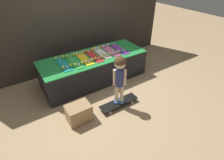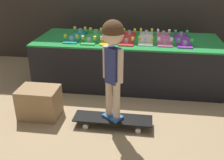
{
  "view_description": "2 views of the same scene",
  "coord_description": "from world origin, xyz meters",
  "px_view_note": "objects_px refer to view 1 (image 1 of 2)",
  "views": [
    {
      "loc": [
        -1.55,
        -2.61,
        2.35
      ],
      "look_at": [
        0.02,
        -0.19,
        0.37
      ],
      "focal_mm": 28.0,
      "sensor_mm": 36.0,
      "label": 1
    },
    {
      "loc": [
        0.25,
        -2.76,
        1.51
      ],
      "look_at": [
        -0.1,
        -0.25,
        0.37
      ],
      "focal_mm": 42.0,
      "sensor_mm": 36.0,
      "label": 2
    }
  ],
  "objects_px": {
    "skateboard_pink_on_rack": "(110,50)",
    "child": "(120,72)",
    "skateboard_teal_on_rack": "(63,64)",
    "skateboard_purple_on_rack": "(119,48)",
    "skateboard_on_floor": "(119,103)",
    "skateboard_yellow_on_rack": "(84,58)",
    "skateboard_red_on_rack": "(93,55)",
    "skateboard_white_on_rack": "(102,52)",
    "storage_box": "(79,113)",
    "skateboard_green_on_rack": "(74,61)"
  },
  "relations": [
    {
      "from": "skateboard_red_on_rack",
      "to": "skateboard_pink_on_rack",
      "type": "height_order",
      "value": "same"
    },
    {
      "from": "skateboard_purple_on_rack",
      "to": "skateboard_yellow_on_rack",
      "type": "bearing_deg",
      "value": -179.36
    },
    {
      "from": "skateboard_yellow_on_rack",
      "to": "skateboard_green_on_rack",
      "type": "bearing_deg",
      "value": -176.33
    },
    {
      "from": "skateboard_teal_on_rack",
      "to": "child",
      "type": "xyz_separation_m",
      "value": [
        0.64,
        -1.08,
        0.15
      ]
    },
    {
      "from": "skateboard_green_on_rack",
      "to": "skateboard_pink_on_rack",
      "type": "relative_size",
      "value": 1.0
    },
    {
      "from": "skateboard_white_on_rack",
      "to": "skateboard_on_floor",
      "type": "bearing_deg",
      "value": -104.1
    },
    {
      "from": "skateboard_red_on_rack",
      "to": "skateboard_teal_on_rack",
      "type": "bearing_deg",
      "value": 179.17
    },
    {
      "from": "skateboard_purple_on_rack",
      "to": "child",
      "type": "bearing_deg",
      "value": -124.37
    },
    {
      "from": "skateboard_red_on_rack",
      "to": "skateboard_yellow_on_rack",
      "type": "bearing_deg",
      "value": -179.19
    },
    {
      "from": "skateboard_green_on_rack",
      "to": "skateboard_pink_on_rack",
      "type": "bearing_deg",
      "value": 3.04
    },
    {
      "from": "skateboard_red_on_rack",
      "to": "storage_box",
      "type": "height_order",
      "value": "skateboard_red_on_rack"
    },
    {
      "from": "skateboard_white_on_rack",
      "to": "skateboard_pink_on_rack",
      "type": "bearing_deg",
      "value": -2.54
    },
    {
      "from": "skateboard_pink_on_rack",
      "to": "child",
      "type": "xyz_separation_m",
      "value": [
        -0.51,
        -1.1,
        0.15
      ]
    },
    {
      "from": "skateboard_yellow_on_rack",
      "to": "child",
      "type": "relative_size",
      "value": 0.67
    },
    {
      "from": "skateboard_green_on_rack",
      "to": "child",
      "type": "height_order",
      "value": "child"
    },
    {
      "from": "skateboard_on_floor",
      "to": "skateboard_yellow_on_rack",
      "type": "bearing_deg",
      "value": 99.5
    },
    {
      "from": "skateboard_purple_on_rack",
      "to": "child",
      "type": "relative_size",
      "value": 0.67
    },
    {
      "from": "skateboard_teal_on_rack",
      "to": "storage_box",
      "type": "xyz_separation_m",
      "value": [
        -0.16,
        -1.0,
        -0.47
      ]
    },
    {
      "from": "skateboard_green_on_rack",
      "to": "skateboard_red_on_rack",
      "type": "xyz_separation_m",
      "value": [
        0.46,
        0.02,
        0.0
      ]
    },
    {
      "from": "skateboard_teal_on_rack",
      "to": "skateboard_purple_on_rack",
      "type": "height_order",
      "value": "same"
    },
    {
      "from": "skateboard_teal_on_rack",
      "to": "skateboard_pink_on_rack",
      "type": "relative_size",
      "value": 1.0
    },
    {
      "from": "skateboard_teal_on_rack",
      "to": "skateboard_yellow_on_rack",
      "type": "relative_size",
      "value": 1.0
    },
    {
      "from": "skateboard_white_on_rack",
      "to": "skateboard_pink_on_rack",
      "type": "relative_size",
      "value": 1.0
    },
    {
      "from": "skateboard_yellow_on_rack",
      "to": "skateboard_pink_on_rack",
      "type": "height_order",
      "value": "same"
    },
    {
      "from": "skateboard_red_on_rack",
      "to": "skateboard_purple_on_rack",
      "type": "height_order",
      "value": "same"
    },
    {
      "from": "skateboard_yellow_on_rack",
      "to": "storage_box",
      "type": "distance_m",
      "value": 1.25
    },
    {
      "from": "skateboard_on_floor",
      "to": "skateboard_green_on_rack",
      "type": "bearing_deg",
      "value": 111.16
    },
    {
      "from": "skateboard_green_on_rack",
      "to": "skateboard_yellow_on_rack",
      "type": "relative_size",
      "value": 1.0
    },
    {
      "from": "skateboard_purple_on_rack",
      "to": "skateboard_on_floor",
      "type": "relative_size",
      "value": 0.83
    },
    {
      "from": "skateboard_purple_on_rack",
      "to": "storage_box",
      "type": "relative_size",
      "value": 1.6
    },
    {
      "from": "skateboard_green_on_rack",
      "to": "skateboard_red_on_rack",
      "type": "distance_m",
      "value": 0.46
    },
    {
      "from": "skateboard_purple_on_rack",
      "to": "storage_box",
      "type": "distance_m",
      "value": 1.88
    },
    {
      "from": "skateboard_yellow_on_rack",
      "to": "skateboard_purple_on_rack",
      "type": "xyz_separation_m",
      "value": [
        0.91,
        0.01,
        0.0
      ]
    },
    {
      "from": "child",
      "to": "storage_box",
      "type": "height_order",
      "value": "child"
    },
    {
      "from": "skateboard_white_on_rack",
      "to": "child",
      "type": "relative_size",
      "value": 0.67
    },
    {
      "from": "skateboard_green_on_rack",
      "to": "skateboard_purple_on_rack",
      "type": "height_order",
      "value": "same"
    },
    {
      "from": "skateboard_teal_on_rack",
      "to": "skateboard_purple_on_rack",
      "type": "relative_size",
      "value": 1.0
    },
    {
      "from": "skateboard_white_on_rack",
      "to": "skateboard_purple_on_rack",
      "type": "height_order",
      "value": "same"
    },
    {
      "from": "skateboard_pink_on_rack",
      "to": "storage_box",
      "type": "bearing_deg",
      "value": -141.99
    },
    {
      "from": "skateboard_red_on_rack",
      "to": "skateboard_pink_on_rack",
      "type": "distance_m",
      "value": 0.46
    },
    {
      "from": "skateboard_teal_on_rack",
      "to": "skateboard_green_on_rack",
      "type": "bearing_deg",
      "value": -6.94
    },
    {
      "from": "skateboard_green_on_rack",
      "to": "skateboard_yellow_on_rack",
      "type": "xyz_separation_m",
      "value": [
        0.23,
        0.01,
        0.0
      ]
    },
    {
      "from": "skateboard_pink_on_rack",
      "to": "skateboard_on_floor",
      "type": "height_order",
      "value": "skateboard_pink_on_rack"
    },
    {
      "from": "skateboard_red_on_rack",
      "to": "skateboard_on_floor",
      "type": "xyz_separation_m",
      "value": [
        -0.05,
        -1.07,
        -0.55
      ]
    },
    {
      "from": "skateboard_on_floor",
      "to": "storage_box",
      "type": "relative_size",
      "value": 1.92
    },
    {
      "from": "skateboard_yellow_on_rack",
      "to": "skateboard_pink_on_rack",
      "type": "relative_size",
      "value": 1.0
    },
    {
      "from": "skateboard_red_on_rack",
      "to": "storage_box",
      "type": "bearing_deg",
      "value": -130.55
    },
    {
      "from": "skateboard_purple_on_rack",
      "to": "storage_box",
      "type": "xyz_separation_m",
      "value": [
        -1.53,
        -0.99,
        -0.47
      ]
    },
    {
      "from": "skateboard_red_on_rack",
      "to": "skateboard_white_on_rack",
      "type": "relative_size",
      "value": 1.0
    },
    {
      "from": "storage_box",
      "to": "skateboard_green_on_rack",
      "type": "bearing_deg",
      "value": 68.25
    }
  ]
}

